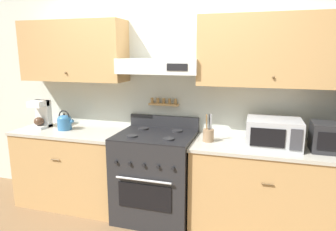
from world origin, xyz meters
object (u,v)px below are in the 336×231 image
(coffee_maker, at_px, (41,114))
(utensil_crock, at_px, (208,135))
(stove_range, at_px, (156,175))
(toaster_oven, at_px, (330,137))
(tea_kettle, at_px, (65,122))
(microwave, at_px, (273,133))

(coffee_maker, relative_size, utensil_crock, 1.16)
(stove_range, xyz_separation_m, toaster_oven, (1.64, 0.02, 0.55))
(tea_kettle, distance_m, coffee_maker, 0.34)
(tea_kettle, height_order, toaster_oven, toaster_oven)
(toaster_oven, bearing_deg, tea_kettle, 179.96)
(stove_range, xyz_separation_m, utensil_crock, (0.55, 0.02, 0.49))
(tea_kettle, relative_size, coffee_maker, 0.70)
(tea_kettle, height_order, utensil_crock, utensil_crock)
(utensil_crock, relative_size, toaster_oven, 0.88)
(stove_range, height_order, microwave, microwave)
(tea_kettle, bearing_deg, microwave, 0.45)
(coffee_maker, xyz_separation_m, toaster_oven, (3.07, -0.03, -0.03))
(coffee_maker, relative_size, microwave, 0.66)
(tea_kettle, distance_m, microwave, 2.26)
(coffee_maker, height_order, toaster_oven, coffee_maker)
(stove_range, xyz_separation_m, microwave, (1.16, 0.04, 0.55))
(microwave, relative_size, utensil_crock, 1.76)
(toaster_oven, bearing_deg, stove_range, -179.34)
(stove_range, bearing_deg, tea_kettle, 178.94)
(stove_range, distance_m, coffee_maker, 1.55)
(toaster_oven, bearing_deg, microwave, 177.64)
(tea_kettle, height_order, coffee_maker, coffee_maker)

